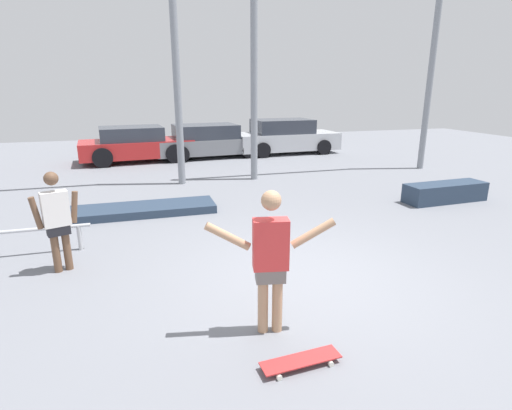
{
  "coord_description": "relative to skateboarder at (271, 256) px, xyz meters",
  "views": [
    {
      "loc": [
        -2.22,
        -4.85,
        2.63
      ],
      "look_at": [
        -0.38,
        1.36,
        0.74
      ],
      "focal_mm": 28.0,
      "sensor_mm": 36.0,
      "label": 1
    }
  ],
  "objects": [
    {
      "name": "parked_car_red",
      "position": [
        -1.35,
        11.78,
        -0.29
      ],
      "size": [
        4.15,
        2.26,
        1.28
      ],
      "rotation": [
        0.0,
        0.0,
        0.09
      ],
      "color": "red",
      "rests_on": "ground_plane"
    },
    {
      "name": "grind_rail",
      "position": [
        -3.2,
        3.14,
        -0.56
      ],
      "size": [
        2.11,
        0.07,
        0.46
      ],
      "rotation": [
        0.0,
        0.0,
        -0.0
      ],
      "color": "#B7BABF",
      "rests_on": "ground_plane"
    },
    {
      "name": "parked_car_silver",
      "position": [
        4.67,
        12.06,
        -0.24
      ],
      "size": [
        4.34,
        2.04,
        1.4
      ],
      "rotation": [
        0.0,
        0.0,
        0.03
      ],
      "color": "#B7BABF",
      "rests_on": "ground_plane"
    },
    {
      "name": "grind_box",
      "position": [
        5.75,
        3.9,
        -0.69
      ],
      "size": [
        2.08,
        0.69,
        0.45
      ],
      "primitive_type": "cube",
      "rotation": [
        0.0,
        0.0,
        0.04
      ],
      "color": "#28384C",
      "rests_on": "ground_plane"
    },
    {
      "name": "canopy_support_left",
      "position": [
        -3.08,
        7.59,
        3.0
      ],
      "size": [
        6.12,
        0.2,
        6.4
      ],
      "color": "gray",
      "rests_on": "ground_plane"
    },
    {
      "name": "skateboarder",
      "position": [
        0.0,
        0.0,
        0.0
      ],
      "size": [
        1.38,
        0.34,
        1.63
      ],
      "rotation": [
        0.0,
        0.0,
        -0.19
      ],
      "color": "tan",
      "rests_on": "ground_plane"
    },
    {
      "name": "canopy_support_right",
      "position": [
        4.99,
        7.59,
        3.0
      ],
      "size": [
        6.12,
        0.2,
        6.4
      ],
      "color": "gray",
      "rests_on": "ground_plane"
    },
    {
      "name": "skateboard",
      "position": [
        0.1,
        -0.66,
        -0.85
      ],
      "size": [
        0.83,
        0.29,
        0.08
      ],
      "rotation": [
        0.0,
        0.0,
        0.07
      ],
      "color": "red",
      "rests_on": "ground_plane"
    },
    {
      "name": "ground_plane",
      "position": [
        0.95,
        1.12,
        -0.91
      ],
      "size": [
        36.0,
        36.0,
        0.0
      ],
      "primitive_type": "plane",
      "color": "slate"
    },
    {
      "name": "bystander",
      "position": [
        -2.48,
        2.36,
        -0.08
      ],
      "size": [
        0.65,
        0.29,
        1.51
      ],
      "rotation": [
        0.0,
        0.0,
        3.48
      ],
      "color": "brown",
      "rests_on": "ground_plane"
    },
    {
      "name": "parked_car_grey",
      "position": [
        1.45,
        12.0,
        -0.3
      ],
      "size": [
        4.47,
        2.21,
        1.27
      ],
      "rotation": [
        0.0,
        0.0,
        0.08
      ],
      "color": "slate",
      "rests_on": "ground_plane"
    },
    {
      "name": "manual_pad",
      "position": [
        -1.35,
        4.97,
        -0.83
      ],
      "size": [
        3.28,
        0.94,
        0.17
      ],
      "primitive_type": "cube",
      "rotation": [
        0.0,
        0.0,
        -0.0
      ],
      "color": "#28384C",
      "rests_on": "ground_plane"
    }
  ]
}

